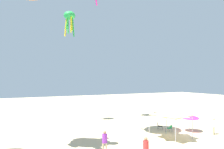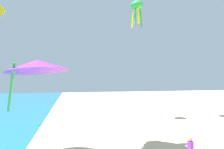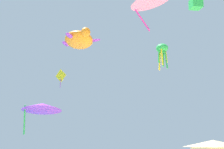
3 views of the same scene
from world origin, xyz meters
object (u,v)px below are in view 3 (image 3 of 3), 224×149
(canopy_tent, at_px, (213,144))
(kite_turtle_orange, at_px, (79,40))
(kite_delta_purple, at_px, (42,107))
(kite_octopus_green, at_px, (162,50))
(kite_diamond_yellow, at_px, (61,76))

(canopy_tent, height_order, kite_turtle_orange, kite_turtle_orange)
(kite_delta_purple, bearing_deg, canopy_tent, -43.78)
(kite_octopus_green, relative_size, kite_diamond_yellow, 1.17)
(canopy_tent, relative_size, kite_diamond_yellow, 1.22)
(canopy_tent, xyz_separation_m, kite_turtle_orange, (2.52, 13.59, 11.43))
(kite_turtle_orange, height_order, kite_delta_purple, kite_turtle_orange)
(canopy_tent, relative_size, kite_turtle_orange, 0.74)
(kite_octopus_green, distance_m, kite_turtle_orange, 12.47)
(kite_octopus_green, bearing_deg, kite_delta_purple, 7.25)
(kite_diamond_yellow, xyz_separation_m, kite_delta_purple, (-10.15, -6.20, -6.69))
(kite_turtle_orange, bearing_deg, canopy_tent, 24.21)
(kite_diamond_yellow, bearing_deg, kite_turtle_orange, -50.54)
(kite_octopus_green, bearing_deg, kite_diamond_yellow, -35.06)
(canopy_tent, height_order, kite_diamond_yellow, kite_diamond_yellow)
(kite_octopus_green, xyz_separation_m, kite_turtle_orange, (-10.60, 6.47, -1.20))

